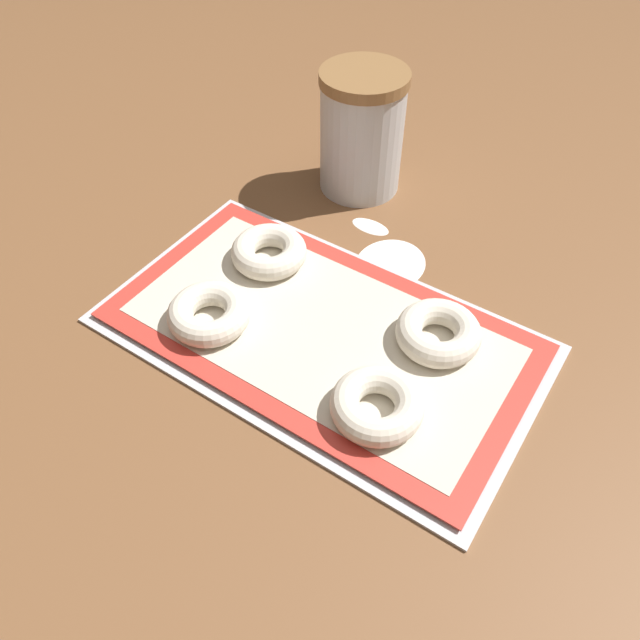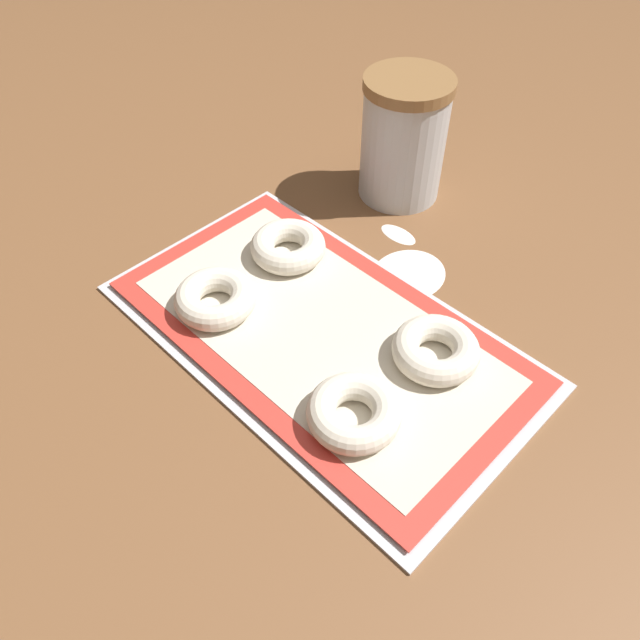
# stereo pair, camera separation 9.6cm
# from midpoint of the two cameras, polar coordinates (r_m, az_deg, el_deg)

# --- Properties ---
(ground_plane) EXTENTS (2.80, 2.80, 0.00)m
(ground_plane) POSITION_cam_midpoint_polar(r_m,az_deg,el_deg) (0.75, -5.09, -2.32)
(ground_plane) COLOR brown
(baking_tray) EXTENTS (0.52, 0.29, 0.01)m
(baking_tray) POSITION_cam_midpoint_polar(r_m,az_deg,el_deg) (0.75, -3.67, -1.45)
(baking_tray) COLOR silver
(baking_tray) RESTS_ON ground_plane
(baking_mat) EXTENTS (0.50, 0.27, 0.00)m
(baking_mat) POSITION_cam_midpoint_polar(r_m,az_deg,el_deg) (0.74, -3.69, -1.17)
(baking_mat) COLOR red
(baking_mat) RESTS_ON baking_tray
(bagel_front_left) EXTENTS (0.10, 0.10, 0.03)m
(bagel_front_left) POSITION_cam_midpoint_polar(r_m,az_deg,el_deg) (0.76, -13.71, 0.33)
(bagel_front_left) COLOR silver
(bagel_front_left) RESTS_ON baking_mat
(bagel_front_right) EXTENTS (0.10, 0.10, 0.03)m
(bagel_front_right) POSITION_cam_midpoint_polar(r_m,az_deg,el_deg) (0.65, 1.04, -8.12)
(bagel_front_right) COLOR silver
(bagel_front_right) RESTS_ON baking_mat
(bagel_back_left) EXTENTS (0.10, 0.10, 0.03)m
(bagel_back_left) POSITION_cam_midpoint_polar(r_m,az_deg,el_deg) (0.83, -8.05, 5.99)
(bagel_back_left) COLOR silver
(bagel_back_left) RESTS_ON baking_mat
(bagel_back_right) EXTENTS (0.10, 0.10, 0.03)m
(bagel_back_right) POSITION_cam_midpoint_polar(r_m,az_deg,el_deg) (0.72, 7.07, -1.43)
(bagel_back_right) COLOR silver
(bagel_back_right) RESTS_ON baking_mat
(flour_canister) EXTENTS (0.12, 0.12, 0.18)m
(flour_canister) POSITION_cam_midpoint_polar(r_m,az_deg,el_deg) (0.93, 0.79, 16.66)
(flour_canister) COLOR silver
(flour_canister) RESTS_ON ground_plane
(flour_patch_near) EXTENTS (0.09, 0.11, 0.00)m
(flour_patch_near) POSITION_cam_midpoint_polar(r_m,az_deg,el_deg) (0.84, 3.21, 5.00)
(flour_patch_near) COLOR white
(flour_patch_near) RESTS_ON ground_plane
(flour_patch_far) EXTENTS (0.06, 0.03, 0.00)m
(flour_patch_far) POSITION_cam_midpoint_polar(r_m,az_deg,el_deg) (0.90, 1.57, 8.41)
(flour_patch_far) COLOR white
(flour_patch_far) RESTS_ON ground_plane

